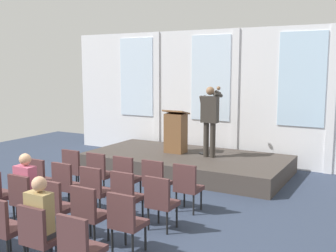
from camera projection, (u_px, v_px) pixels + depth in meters
ground_plane at (71, 228)px, 6.98m from camera, size 15.62×15.62×0.00m
rear_partition at (212, 94)px, 11.89m from camera, size 9.57×0.14×3.78m
stage_platform at (186, 163)px, 10.76m from camera, size 5.16×2.61×0.44m
speaker at (210, 116)px, 10.33m from camera, size 0.51×0.69×1.79m
mic_stand at (204, 141)px, 10.80m from camera, size 0.28×0.28×1.55m
lectern at (176, 132)px, 10.94m from camera, size 0.60×0.48×1.16m
chair_r0_c0 at (75, 167)px, 9.00m from camera, size 0.46×0.44×0.94m
chair_r0_c1 at (99, 171)px, 8.67m from camera, size 0.46×0.44×0.94m
chair_r0_c2 at (126, 175)px, 8.34m from camera, size 0.46×0.44×0.94m
chair_r0_c3 at (155, 180)px, 8.01m from camera, size 0.46×0.44×0.94m
chair_r0_c4 at (187, 185)px, 7.68m from camera, size 0.46×0.44×0.94m
chair_r1_c0 at (40, 178)px, 8.13m from camera, size 0.46×0.44×0.94m
chair_r1_c1 at (66, 183)px, 7.80m from camera, size 0.46×0.44×0.94m
chair_r1_c2 at (95, 188)px, 7.47m from camera, size 0.46×0.44×0.94m
chair_r1_c3 at (126, 194)px, 7.14m from camera, size 0.46×0.44×0.94m
chair_r1_c4 at (160, 200)px, 6.81m from camera, size 0.46×0.44×0.94m
chair_r2_c1 at (25, 197)px, 6.93m from camera, size 0.46×0.44×0.94m
audience_r2_c1 at (28, 186)px, 6.98m from camera, size 0.36×0.39×1.28m
chair_r2_c2 at (55, 204)px, 6.60m from camera, size 0.46×0.44×0.94m
chair_r2_c3 at (88, 211)px, 6.27m from camera, size 0.46×0.44×0.94m
chair_r2_c4 at (126, 219)px, 5.94m from camera, size 0.46×0.44×0.94m
chair_r3_c2 at (3, 225)px, 5.73m from camera, size 0.46×0.44×0.94m
chair_r3_c3 at (39, 234)px, 5.40m from camera, size 0.46×0.44×0.94m
audience_r3_c3 at (43, 218)px, 5.44m from camera, size 0.36×0.39×1.31m
chair_r3_c4 at (79, 245)px, 5.07m from camera, size 0.46×0.44×0.94m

